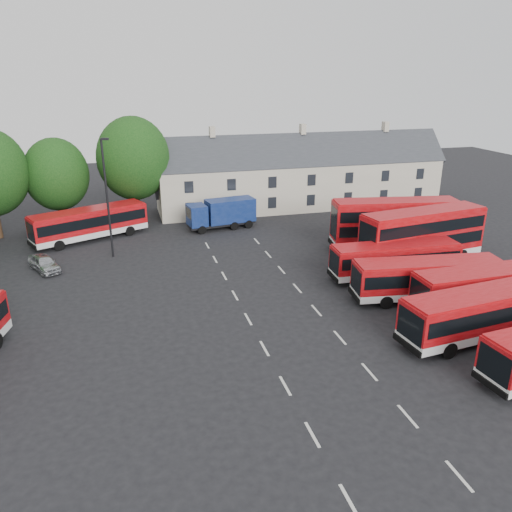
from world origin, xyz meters
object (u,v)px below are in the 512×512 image
Objects in this scene: bus_dd_south at (423,233)px; box_truck at (222,213)px; silver_car at (44,263)px; lamppost at (107,196)px.

box_truck is (-14.80, 14.57, -0.94)m from bus_dd_south.
lamppost is (5.63, 2.08, 5.01)m from silver_car.
silver_car is at bearing 160.20° from bus_dd_south.
bus_dd_south is at bearing -53.01° from box_truck.
box_truck is 1.86× the size of silver_car.
bus_dd_south is 27.76m from lamppost.
silver_car is 7.82m from lamppost.
silver_car is at bearing -163.25° from box_truck.
box_truck is at bearing 27.49° from lamppost.
silver_car is at bearing -159.69° from lamppost.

